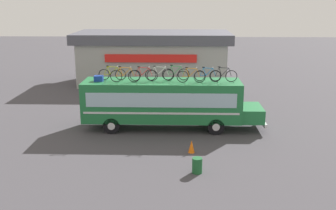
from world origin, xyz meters
TOP-DOWN VIEW (x-y plane):
  - ground_plane at (0.00, 0.00)m, footprint 120.00×120.00m
  - bus at (0.25, 0.00)m, footprint 11.26×2.59m
  - luggage_bag_1 at (-3.88, -0.14)m, footprint 0.53×0.45m
  - rooftop_bicycle_1 at (-3.10, 0.23)m, footprint 1.72×0.44m
  - rooftop_bicycle_2 at (-2.21, -0.41)m, footprint 1.83×0.44m
  - rooftop_bicycle_3 at (-1.12, -0.01)m, footprint 1.74×0.44m
  - rooftop_bicycle_4 at (-0.15, 0.13)m, footprint 1.80×0.44m
  - rooftop_bicycle_5 at (0.85, 0.29)m, footprint 1.72×0.44m
  - rooftop_bicycle_6 at (1.79, -0.41)m, footprint 1.75×0.44m
  - rooftop_bicycle_7 at (2.81, 0.05)m, footprint 1.64×0.44m
  - rooftop_bicycle_8 at (3.75, -0.16)m, footprint 1.69×0.44m
  - roadside_building at (-1.47, 14.11)m, footprint 14.60×6.82m
  - trash_bin at (1.96, -6.64)m, footprint 0.48×0.48m
  - traffic_cone at (1.76, -4.08)m, footprint 0.34×0.34m

SIDE VIEW (x-z plane):
  - ground_plane at x=0.00m, z-range 0.00..0.00m
  - traffic_cone at x=1.76m, z-range 0.00..0.69m
  - trash_bin at x=1.96m, z-range 0.00..0.75m
  - bus at x=0.25m, z-range 0.25..3.31m
  - roadside_building at x=-1.47m, z-range 0.06..4.90m
  - luggage_bag_1 at x=-3.88m, z-range 3.06..3.40m
  - rooftop_bicycle_7 at x=2.81m, z-range 2.99..3.88m
  - rooftop_bicycle_1 at x=-3.10m, z-range 2.99..3.90m
  - rooftop_bicycle_3 at x=-1.12m, z-range 2.98..3.90m
  - rooftop_bicycle_4 at x=-0.15m, z-range 2.98..3.92m
  - rooftop_bicycle_6 at x=1.79m, z-range 2.98..3.93m
  - rooftop_bicycle_8 at x=3.75m, z-range 2.98..3.94m
  - rooftop_bicycle_5 at x=0.85m, z-range 2.98..3.94m
  - rooftop_bicycle_2 at x=-2.21m, z-range 2.98..3.96m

